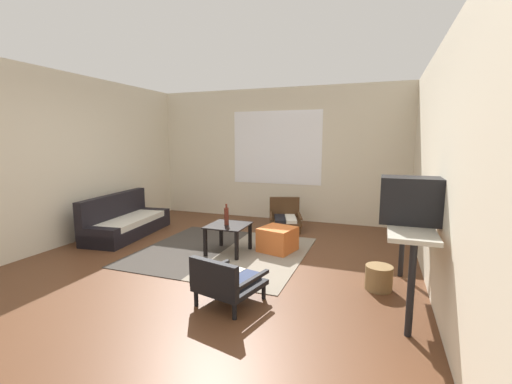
% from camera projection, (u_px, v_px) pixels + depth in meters
% --- Properties ---
extents(ground_plane, '(7.80, 7.80, 0.00)m').
position_uv_depth(ground_plane, '(209.00, 267.00, 4.50)').
color(ground_plane, '#56331E').
extents(far_wall_with_window, '(5.60, 0.13, 2.70)m').
position_uv_depth(far_wall_with_window, '(277.00, 155.00, 7.14)').
color(far_wall_with_window, beige).
rests_on(far_wall_with_window, ground).
extents(side_wall_right, '(0.12, 6.60, 2.70)m').
position_uv_depth(side_wall_right, '(441.00, 168.00, 3.67)').
color(side_wall_right, beige).
rests_on(side_wall_right, ground).
extents(side_wall_left, '(0.12, 6.60, 2.70)m').
position_uv_depth(side_wall_left, '(68.00, 159.00, 5.48)').
color(side_wall_left, beige).
rests_on(side_wall_left, ground).
extents(area_rug, '(2.39, 2.28, 0.01)m').
position_uv_depth(area_rug, '(223.00, 252.00, 5.10)').
color(area_rug, '#38332D').
rests_on(area_rug, ground).
extents(couch, '(0.87, 1.80, 0.71)m').
position_uv_depth(couch, '(125.00, 223.00, 5.99)').
color(couch, black).
rests_on(couch, ground).
extents(coffee_table, '(0.56, 0.59, 0.43)m').
position_uv_depth(coffee_table, '(228.00, 230.00, 5.00)').
color(coffee_table, black).
rests_on(coffee_table, ground).
extents(armchair_by_window, '(0.75, 0.79, 0.57)m').
position_uv_depth(armchair_by_window, '(285.00, 216.00, 6.41)').
color(armchair_by_window, '#472D19').
rests_on(armchair_by_window, ground).
extents(armchair_striped_foreground, '(0.69, 0.71, 0.52)m').
position_uv_depth(armchair_striped_foreground, '(226.00, 281.00, 3.43)').
color(armchair_striped_foreground, black).
rests_on(armchair_striped_foreground, ground).
extents(ottoman_orange, '(0.58, 0.58, 0.36)m').
position_uv_depth(ottoman_orange, '(278.00, 239.00, 5.11)').
color(ottoman_orange, '#D1662D').
rests_on(ottoman_orange, ground).
extents(console_shelf, '(0.41, 1.50, 0.85)m').
position_uv_depth(console_shelf, '(408.00, 230.00, 3.44)').
color(console_shelf, '#B2AD9E').
rests_on(console_shelf, ground).
extents(crt_television, '(0.56, 0.36, 0.45)m').
position_uv_depth(crt_television, '(410.00, 200.00, 3.30)').
color(crt_television, black).
rests_on(crt_television, console_shelf).
extents(clay_vase, '(0.20, 0.20, 0.32)m').
position_uv_depth(clay_vase, '(407.00, 202.00, 3.82)').
color(clay_vase, '#A87047').
rests_on(clay_vase, console_shelf).
extents(glass_bottle, '(0.07, 0.07, 0.31)m').
position_uv_depth(glass_bottle, '(226.00, 216.00, 4.97)').
color(glass_bottle, '#5B2319').
rests_on(glass_bottle, coffee_table).
extents(wicker_basket, '(0.29, 0.29, 0.27)m').
position_uv_depth(wicker_basket, '(379.00, 278.00, 3.80)').
color(wicker_basket, olive).
rests_on(wicker_basket, ground).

